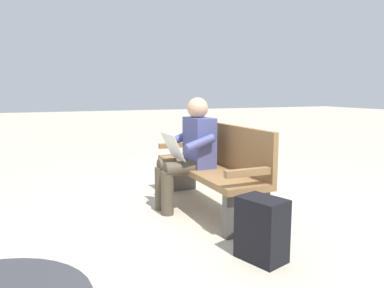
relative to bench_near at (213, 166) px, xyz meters
The scene contains 4 objects.
ground_plane 0.46m from the bench_near, 90.39° to the left, with size 40.00×40.00×0.00m, color #B7AD99.
bench_near is the anchor object (origin of this frame).
person_seated 0.30m from the bench_near, 71.83° to the left, with size 0.57×0.57×1.18m.
backpack 1.29m from the bench_near, behind, with size 0.40×0.35×0.47m.
Camera 1 is at (-3.47, 1.64, 1.25)m, focal length 34.75 mm.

